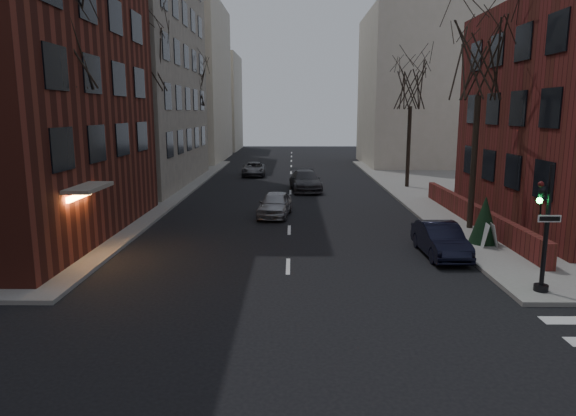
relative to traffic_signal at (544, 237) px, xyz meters
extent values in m
cube|color=maroon|center=(1.36, 10.01, -1.26)|extent=(0.35, 16.00, 1.00)
cube|color=beige|center=(-22.94, 46.01, 7.09)|extent=(14.00, 16.00, 18.00)
cube|color=beige|center=(7.06, 41.01, 6.09)|extent=(14.00, 14.00, 16.00)
cube|color=beige|center=(-20.94, 63.01, 5.09)|extent=(10.00, 12.00, 14.00)
cylinder|color=black|center=(0.06, 0.01, 0.24)|extent=(0.14, 0.14, 4.00)
cylinder|color=black|center=(0.06, 0.01, -1.66)|extent=(0.44, 0.44, 0.20)
imported|color=black|center=(-0.19, 0.01, 1.09)|extent=(0.16, 0.20, 1.00)
sphere|color=#19FF4C|center=(-0.26, -0.04, 1.14)|extent=(0.18, 0.18, 0.18)
cube|color=white|center=(0.06, -0.11, 0.59)|extent=(0.70, 0.03, 0.22)
cylinder|color=#2D231C|center=(-16.74, 5.01, 1.57)|extent=(0.28, 0.28, 6.65)
cylinder|color=#2D231C|center=(-16.74, 17.01, 1.74)|extent=(0.28, 0.28, 7.00)
cylinder|color=#2D231C|center=(-16.74, 31.01, 1.39)|extent=(0.28, 0.28, 6.30)
cylinder|color=#2D231C|center=(0.86, 9.01, 1.39)|extent=(0.28, 0.28, 6.30)
cylinder|color=#2D231C|center=(0.86, 23.01, 1.22)|extent=(0.28, 0.28, 5.95)
cylinder|color=black|center=(-16.14, 13.01, 1.24)|extent=(0.12, 0.12, 6.00)
sphere|color=#FFA54C|center=(-16.14, 13.01, 4.34)|extent=(0.36, 0.36, 0.36)
cylinder|color=black|center=(-16.14, 33.01, 1.24)|extent=(0.12, 0.12, 6.00)
sphere|color=#FFA54C|center=(-16.14, 33.01, 4.34)|extent=(0.36, 0.36, 0.36)
imported|color=black|center=(-1.84, 4.52, -1.24)|extent=(1.52, 4.07, 1.33)
imported|color=#99999E|center=(-8.74, 12.41, -1.23)|extent=(2.06, 4.15, 1.36)
imported|color=#3A3A3F|center=(-6.84, 21.77, -1.17)|extent=(2.52, 5.24, 1.47)
imported|color=#424147|center=(-11.30, 30.64, -1.30)|extent=(2.22, 4.49, 1.22)
cube|color=silver|center=(0.45, 5.40, -1.27)|extent=(0.50, 0.65, 0.98)
cone|color=#16321C|center=(0.44, 6.03, -0.73)|extent=(1.45, 1.45, 2.05)
camera|label=1|loc=(-7.76, -15.47, 3.80)|focal=32.00mm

